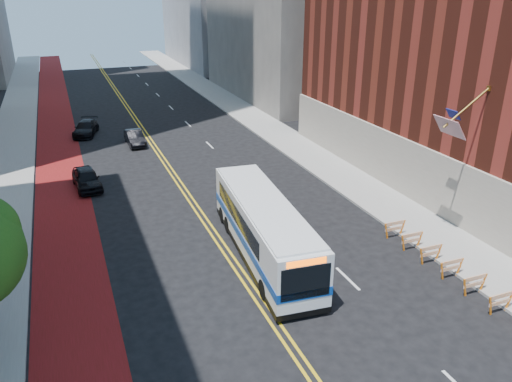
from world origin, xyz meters
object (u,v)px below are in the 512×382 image
object	(u,v)px
car_a	(87,179)
car_c	(86,128)
transit_bus	(263,227)
car_b	(135,138)

from	to	relation	value
car_a	car_c	bearing A→B (deg)	80.96
car_a	transit_bus	bearing A→B (deg)	-64.23
transit_bus	car_c	world-z (taller)	transit_bus
car_a	car_b	xyz separation A→B (m)	(4.87, 9.38, -0.06)
car_b	car_c	xyz separation A→B (m)	(-3.92, 4.98, 0.01)
transit_bus	car_b	world-z (taller)	transit_bus
transit_bus	car_a	distance (m)	15.82
transit_bus	car_b	size ratio (longest dim) A/B	3.00
car_a	car_b	distance (m)	10.57
transit_bus	car_a	size ratio (longest dim) A/B	2.84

